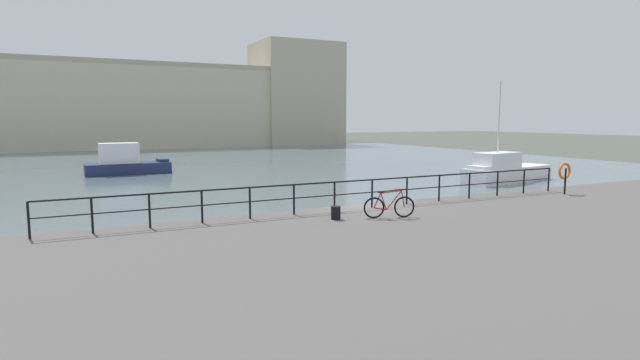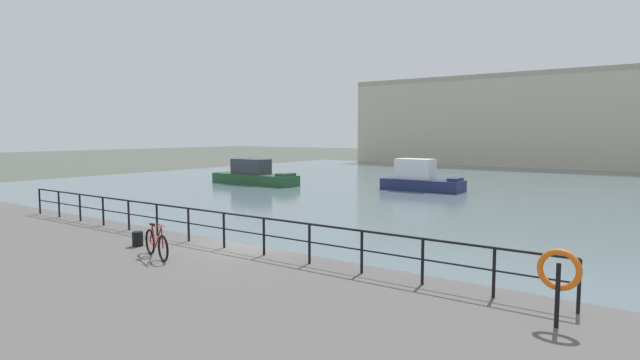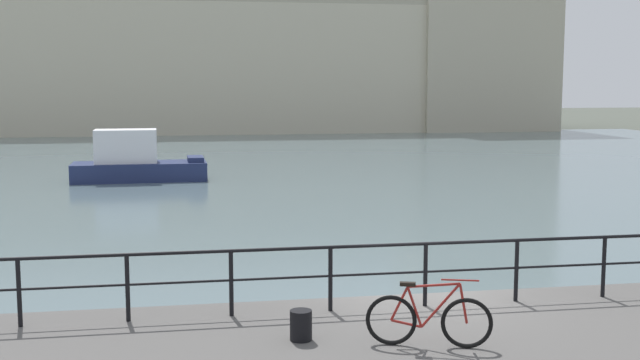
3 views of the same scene
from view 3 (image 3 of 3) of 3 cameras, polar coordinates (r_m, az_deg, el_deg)
ground_plane at (r=14.48m, az=7.21°, el=-12.19°), size 240.00×240.00×0.00m
water_basin at (r=43.69m, az=-4.62°, el=0.82°), size 80.00×60.00×0.01m
harbor_building at (r=76.56m, az=-2.33°, el=8.41°), size 63.45×11.18×16.87m
moored_small_launch at (r=39.18m, az=-13.12°, el=1.27°), size 6.39×2.36×2.48m
quay_railing at (r=13.03m, az=4.23°, el=-6.07°), size 20.85×0.07×1.08m
parked_bicycle at (r=11.35m, az=7.81°, el=-9.92°), size 1.70×0.60×0.98m
mooring_bollard at (r=11.57m, az=-1.38°, el=-10.40°), size 0.32×0.32×0.44m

